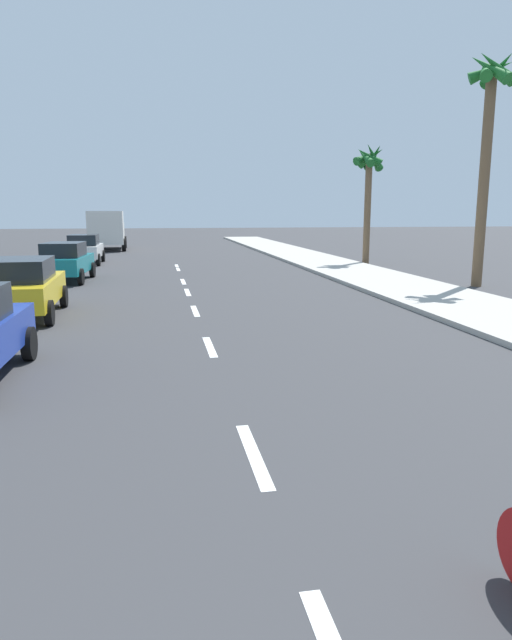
# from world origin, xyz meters

# --- Properties ---
(ground_plane) EXTENTS (160.00, 160.00, 0.00)m
(ground_plane) POSITION_xyz_m (0.00, 20.00, 0.00)
(ground_plane) COLOR #38383A
(sidewalk_strip) EXTENTS (3.60, 80.00, 0.14)m
(sidewalk_strip) POSITION_xyz_m (7.86, 22.00, 0.07)
(sidewalk_strip) COLOR #B2ADA3
(sidewalk_strip) RESTS_ON ground
(lane_stripe_2) EXTENTS (0.16, 1.80, 0.01)m
(lane_stripe_2) POSITION_xyz_m (0.00, 8.57, 0.00)
(lane_stripe_2) COLOR white
(lane_stripe_2) RESTS_ON ground
(lane_stripe_3) EXTENTS (0.16, 1.80, 0.01)m
(lane_stripe_3) POSITION_xyz_m (0.00, 13.93, 0.00)
(lane_stripe_3) COLOR white
(lane_stripe_3) RESTS_ON ground
(lane_stripe_4) EXTENTS (0.16, 1.80, 0.01)m
(lane_stripe_4) POSITION_xyz_m (0.00, 18.28, 0.00)
(lane_stripe_4) COLOR white
(lane_stripe_4) RESTS_ON ground
(lane_stripe_5) EXTENTS (0.16, 1.80, 0.01)m
(lane_stripe_5) POSITION_xyz_m (0.00, 22.08, 0.00)
(lane_stripe_5) COLOR white
(lane_stripe_5) RESTS_ON ground
(lane_stripe_6) EXTENTS (0.16, 1.80, 0.01)m
(lane_stripe_6) POSITION_xyz_m (0.00, 25.15, 0.00)
(lane_stripe_6) COLOR white
(lane_stripe_6) RESTS_ON ground
(lane_stripe_7) EXTENTS (0.16, 1.80, 0.01)m
(lane_stripe_7) POSITION_xyz_m (0.00, 30.22, 0.00)
(lane_stripe_7) COLOR white
(lane_stripe_7) RESTS_ON ground
(lane_stripe_8) EXTENTS (0.16, 1.80, 0.01)m
(lane_stripe_8) POSITION_xyz_m (0.00, 31.80, 0.00)
(lane_stripe_8) COLOR white
(lane_stripe_8) RESTS_ON ground
(parked_car_yellow) EXTENTS (2.04, 4.23, 1.57)m
(parked_car_yellow) POSITION_xyz_m (-4.59, 18.15, 0.84)
(parked_car_yellow) COLOR gold
(parked_car_yellow) RESTS_ON ground
(parked_car_teal) EXTENTS (2.00, 3.96, 1.57)m
(parked_car_teal) POSITION_xyz_m (-4.64, 26.08, 0.83)
(parked_car_teal) COLOR #14727A
(parked_car_teal) RESTS_ON ground
(parked_car_white) EXTENTS (1.82, 3.87, 1.57)m
(parked_car_white) POSITION_xyz_m (-4.79, 33.87, 0.83)
(parked_car_white) COLOR white
(parked_car_white) RESTS_ON ground
(delivery_truck) EXTENTS (2.84, 6.32, 2.80)m
(delivery_truck) POSITION_xyz_m (-4.52, 45.29, 1.50)
(delivery_truck) COLOR beige
(delivery_truck) RESTS_ON ground
(palm_tree_far) EXTENTS (1.73, 1.80, 8.44)m
(palm_tree_far) POSITION_xyz_m (10.81, 21.81, 6.10)
(palm_tree_far) COLOR brown
(palm_tree_far) RESTS_ON ground
(palm_tree_distant) EXTENTS (1.83, 1.81, 6.32)m
(palm_tree_distant) POSITION_xyz_m (9.98, 31.06, 4.82)
(palm_tree_distant) COLOR brown
(palm_tree_distant) RESTS_ON ground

